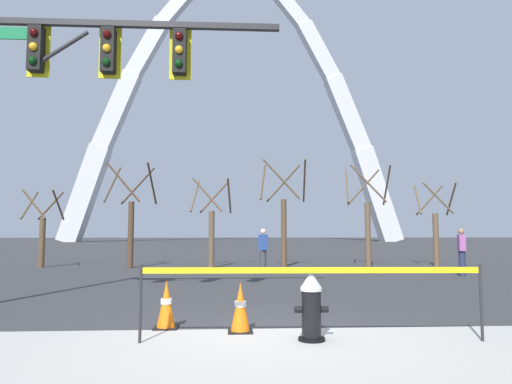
% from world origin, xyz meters
% --- Properties ---
extents(ground_plane, '(240.00, 240.00, 0.00)m').
position_xyz_m(ground_plane, '(0.00, 0.00, 0.00)').
color(ground_plane, '#333335').
extents(fire_hydrant, '(0.46, 0.48, 0.99)m').
position_xyz_m(fire_hydrant, '(0.63, -0.56, 0.47)').
color(fire_hydrant, black).
rests_on(fire_hydrant, ground).
extents(caution_tape_barrier, '(4.62, 0.20, 1.04)m').
position_xyz_m(caution_tape_barrier, '(0.63, -0.66, 0.69)').
color(caution_tape_barrier, '#232326').
rests_on(caution_tape_barrier, ground).
extents(traffic_cone_by_hydrant, '(0.36, 0.36, 0.73)m').
position_xyz_m(traffic_cone_by_hydrant, '(-1.44, 0.35, 0.36)').
color(traffic_cone_by_hydrant, black).
rests_on(traffic_cone_by_hydrant, ground).
extents(traffic_cone_mid_sidewalk, '(0.36, 0.36, 0.73)m').
position_xyz_m(traffic_cone_mid_sidewalk, '(-0.32, 0.02, 0.36)').
color(traffic_cone_mid_sidewalk, black).
rests_on(traffic_cone_mid_sidewalk, ground).
extents(traffic_signal_gantry, '(6.42, 0.44, 6.00)m').
position_xyz_m(traffic_signal_gantry, '(-3.95, 2.14, 4.27)').
color(traffic_signal_gantry, '#232326').
rests_on(traffic_signal_gantry, ground).
extents(monument_arch, '(52.76, 2.94, 44.73)m').
position_xyz_m(monument_arch, '(0.00, 65.34, 19.65)').
color(monument_arch, silver).
rests_on(monument_arch, ground).
extents(tree_far_left, '(1.51, 1.51, 3.23)m').
position_xyz_m(tree_far_left, '(-8.33, 13.09, 1.43)').
color(tree_far_left, brown).
rests_on(tree_far_left, ground).
extents(tree_left_mid, '(1.98, 1.99, 4.29)m').
position_xyz_m(tree_left_mid, '(-4.58, 12.64, 1.91)').
color(tree_left_mid, '#473323').
rests_on(tree_left_mid, ground).
extents(tree_center_left, '(1.71, 1.72, 3.68)m').
position_xyz_m(tree_center_left, '(-1.25, 12.52, 1.63)').
color(tree_center_left, brown).
rests_on(tree_center_left, ground).
extents(tree_center_right, '(2.08, 2.09, 4.52)m').
position_xyz_m(tree_center_right, '(1.82, 12.94, 2.01)').
color(tree_center_right, brown).
rests_on(tree_center_right, ground).
extents(tree_right_mid, '(1.99, 2.00, 4.32)m').
position_xyz_m(tree_right_mid, '(5.46, 12.90, 1.92)').
color(tree_right_mid, brown).
rests_on(tree_right_mid, ground).
extents(tree_far_right, '(1.66, 1.67, 3.57)m').
position_xyz_m(tree_far_right, '(8.36, 12.70, 1.59)').
color(tree_far_right, brown).
rests_on(tree_far_right, ground).
extents(pedestrian_walking_left, '(0.34, 0.39, 1.59)m').
position_xyz_m(pedestrian_walking_left, '(0.69, 9.55, 0.82)').
color(pedestrian_walking_left, '#38383D').
rests_on(pedestrian_walking_left, ground).
extents(pedestrian_standing_center, '(0.27, 0.37, 1.59)m').
position_xyz_m(pedestrian_standing_center, '(7.30, 8.39, 0.82)').
color(pedestrian_standing_center, '#232847').
rests_on(pedestrian_standing_center, ground).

